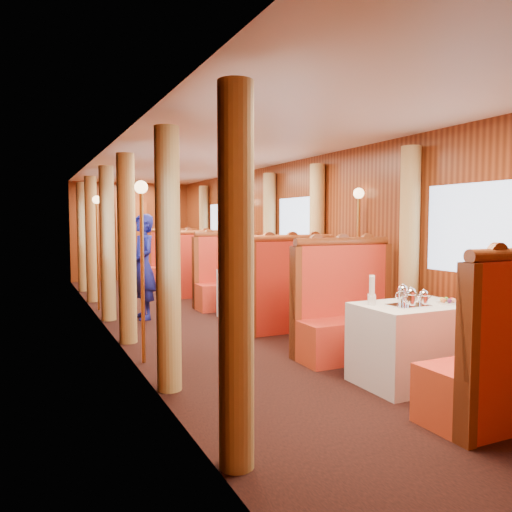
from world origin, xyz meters
TOP-DOWN VIEW (x-y plane):
  - floor at (0.00, 0.00)m, footprint 3.00×12.00m
  - ceiling at (0.00, 0.00)m, footprint 3.00×12.00m
  - wall_far at (0.00, 6.00)m, footprint 3.00×0.01m
  - wall_left at (-1.50, 0.00)m, footprint 0.01×12.00m
  - wall_right at (1.50, 0.00)m, footprint 0.01×12.00m
  - doorway_far at (0.00, 5.97)m, footprint 0.80×0.04m
  - table_near at (0.75, -3.50)m, footprint 1.05×0.72m
  - banquette_near_fwd at (0.75, -4.51)m, footprint 1.30×0.55m
  - banquette_near_aft at (0.75, -2.49)m, footprint 1.30×0.55m
  - table_mid at (0.75, 0.00)m, footprint 1.05×0.72m
  - banquette_mid_fwd at (0.75, -1.01)m, footprint 1.30×0.55m
  - banquette_mid_aft at (0.75, 1.01)m, footprint 1.30×0.55m
  - table_far at (0.75, 3.50)m, footprint 1.05×0.72m
  - banquette_far_fwd at (0.75, 2.49)m, footprint 1.30×0.55m
  - banquette_far_aft at (0.75, 4.51)m, footprint 1.30×0.55m
  - tea_tray at (0.62, -3.57)m, footprint 0.34×0.27m
  - teapot_left at (0.59, -3.62)m, footprint 0.17×0.13m
  - teapot_right at (0.74, -3.63)m, footprint 0.15×0.12m
  - teapot_back at (0.68, -3.42)m, footprint 0.17×0.14m
  - fruit_plate at (1.04, -3.62)m, footprint 0.20×0.20m
  - cup_inboard at (0.36, -3.36)m, footprint 0.08×0.08m
  - cup_outboard at (0.43, -3.28)m, footprint 0.08×0.08m
  - rose_vase_mid at (0.75, 0.01)m, footprint 0.06×0.06m
  - rose_vase_far at (0.75, 3.50)m, footprint 0.06×0.06m
  - window_left_near at (-1.49, -3.50)m, footprint 0.01×1.20m
  - curtain_left_near_a at (-1.38, -4.28)m, footprint 0.22×0.22m
  - curtain_left_near_b at (-1.38, -2.72)m, footprint 0.22×0.22m
  - window_right_near at (1.49, -3.50)m, footprint 0.01×1.20m
  - curtain_right_near_b at (1.38, -2.72)m, footprint 0.22×0.22m
  - window_left_mid at (-1.49, 0.00)m, footprint 0.01×1.20m
  - curtain_left_mid_a at (-1.38, -0.78)m, footprint 0.22×0.22m
  - curtain_left_mid_b at (-1.38, 0.78)m, footprint 0.22×0.22m
  - window_right_mid at (1.49, 0.00)m, footprint 0.01×1.20m
  - curtain_right_mid_a at (1.38, -0.78)m, footprint 0.22×0.22m
  - curtain_right_mid_b at (1.38, 0.78)m, footprint 0.22×0.22m
  - window_left_far at (-1.49, 3.50)m, footprint 0.01×1.20m
  - curtain_left_far_a at (-1.38, 2.72)m, footprint 0.22×0.22m
  - curtain_left_far_b at (-1.38, 4.28)m, footprint 0.22×0.22m
  - window_right_far at (1.49, 3.50)m, footprint 0.01×1.20m
  - curtain_right_far_a at (1.38, 2.72)m, footprint 0.22×0.22m
  - curtain_right_far_b at (1.38, 4.28)m, footprint 0.22×0.22m
  - sconce_left_fore at (-1.40, -1.75)m, footprint 0.14×0.14m
  - sconce_right_fore at (1.40, -1.75)m, footprint 0.14×0.14m
  - sconce_left_aft at (-1.40, 1.75)m, footprint 0.14×0.14m
  - sconce_right_aft at (1.40, 1.75)m, footprint 0.14×0.14m
  - steward at (-0.87, 0.66)m, footprint 0.44×0.63m
  - passenger at (0.75, 0.75)m, footprint 0.40×0.44m

SIDE VIEW (x-z plane):
  - floor at x=0.00m, z-range -0.01..0.01m
  - table_near at x=0.75m, z-range 0.00..0.75m
  - table_mid at x=0.75m, z-range 0.00..0.75m
  - table_far at x=0.75m, z-range 0.00..0.75m
  - banquette_near_fwd at x=0.75m, z-range -0.25..1.09m
  - banquette_near_aft at x=0.75m, z-range -0.25..1.09m
  - banquette_mid_fwd at x=0.75m, z-range -0.25..1.09m
  - banquette_mid_aft at x=0.75m, z-range -0.25..1.09m
  - banquette_far_fwd at x=0.75m, z-range -0.25..1.09m
  - banquette_far_aft at x=0.75m, z-range -0.25..1.09m
  - passenger at x=0.75m, z-range 0.36..1.12m
  - tea_tray at x=0.62m, z-range 0.75..0.76m
  - fruit_plate at x=1.04m, z-range 0.74..0.80m
  - teapot_right at x=0.74m, z-range 0.75..0.86m
  - steward at x=-0.87m, z-range 0.00..1.63m
  - teapot_back at x=0.68m, z-range 0.75..0.88m
  - teapot_left at x=0.59m, z-range 0.75..0.89m
  - cup_inboard at x=0.36m, z-range 0.72..0.99m
  - cup_outboard at x=0.43m, z-range 0.72..0.99m
  - rose_vase_mid at x=0.75m, z-range 0.75..1.11m
  - rose_vase_far at x=0.75m, z-range 0.75..1.11m
  - doorway_far at x=0.00m, z-range 0.00..2.00m
  - curtain_left_near_a at x=-1.38m, z-range 0.00..2.35m
  - curtain_left_near_b at x=-1.38m, z-range 0.00..2.35m
  - curtain_right_near_b at x=1.38m, z-range 0.00..2.35m
  - curtain_left_mid_a at x=-1.38m, z-range 0.00..2.35m
  - curtain_left_mid_b at x=-1.38m, z-range 0.00..2.35m
  - curtain_right_mid_a at x=1.38m, z-range 0.00..2.35m
  - curtain_right_mid_b at x=1.38m, z-range 0.00..2.35m
  - curtain_left_far_a at x=-1.38m, z-range 0.00..2.35m
  - curtain_left_far_b at x=-1.38m, z-range 0.00..2.35m
  - curtain_right_far_a at x=1.38m, z-range 0.00..2.35m
  - curtain_right_far_b at x=1.38m, z-range 0.00..2.35m
  - wall_far at x=0.00m, z-range 0.00..2.50m
  - wall_left at x=-1.50m, z-range 0.00..2.50m
  - wall_right at x=1.50m, z-range 0.00..2.50m
  - sconce_left_fore at x=-1.40m, z-range 0.41..2.36m
  - sconce_right_fore at x=1.40m, z-range 0.41..2.36m
  - sconce_left_aft at x=-1.40m, z-range 0.41..2.36m
  - sconce_right_aft at x=1.40m, z-range 0.41..2.36m
  - window_left_near at x=-1.49m, z-range 1.00..1.90m
  - window_right_near at x=1.49m, z-range 1.00..1.90m
  - window_left_mid at x=-1.49m, z-range 1.00..1.90m
  - window_right_mid at x=1.49m, z-range 1.00..1.90m
  - window_left_far at x=-1.49m, z-range 1.00..1.90m
  - window_right_far at x=1.49m, z-range 1.00..1.90m
  - ceiling at x=0.00m, z-range 2.49..2.51m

